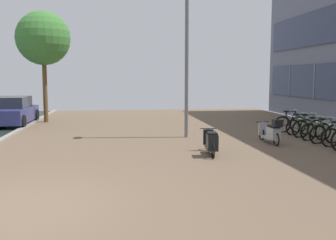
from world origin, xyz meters
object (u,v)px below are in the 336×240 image
Objects in this scene: scooter_near at (272,132)px; street_tree at (43,39)px; bicycle_rack_05 at (316,131)px; bicycle_rack_08 at (290,124)px; parked_car_far at (11,112)px; lamp_post at (187,41)px; bicycle_rack_04 at (325,134)px; bicycle_rack_07 at (300,127)px; bicycle_rack_06 at (308,128)px; scooter_mid at (211,142)px.

street_tree is (-8.93, 7.69, 3.83)m from scooter_near.
bicycle_rack_05 is 0.75× the size of scooter_near.
street_tree reaches higher than bicycle_rack_08.
parked_car_far is 9.68m from lamp_post.
bicycle_rack_05 is 1.98m from scooter_near.
bicycle_rack_04 is at bearing -29.56° from parked_car_far.
lamp_post reaches higher than bicycle_rack_07.
bicycle_rack_04 is 2.69m from bicycle_rack_08.
bicycle_rack_05 reaches higher than scooter_near.
lamp_post reaches higher than street_tree.
bicycle_rack_06 is 0.20× the size of lamp_post.
lamp_post is at bearing 156.13° from bicycle_rack_04.
bicycle_rack_08 is 5.68m from lamp_post.
bicycle_rack_08 is (-0.08, 1.35, 0.00)m from bicycle_rack_06.
bicycle_rack_05 is at bearing -92.79° from bicycle_rack_07.
bicycle_rack_08 is at bearing 96.96° from bicycle_rack_07.
street_tree is (-10.91, 6.53, 3.90)m from bicycle_rack_06.
lamp_post is (-4.64, 0.00, 3.34)m from bicycle_rack_07.
scooter_near is 3.01m from scooter_mid.
lamp_post reaches higher than bicycle_rack_08.
scooter_mid is (-4.54, -3.43, 0.06)m from bicycle_rack_07.
parked_car_far reaches higher than bicycle_rack_05.
bicycle_rack_04 is 0.23× the size of street_tree.
scooter_mid is 11.49m from parked_car_far.
bicycle_rack_06 reaches higher than scooter_mid.
bicycle_rack_07 is at bearing 37.06° from scooter_mid.
bicycle_rack_08 is 0.83× the size of scooter_mid.
parked_car_far is at bearing 155.53° from bicycle_rack_06.
scooter_mid is at bearing -162.51° from bicycle_rack_04.
bicycle_rack_08 is at bearing 90.21° from bicycle_rack_04.
parked_car_far is at bearing 158.16° from bicycle_rack_07.
scooter_mid is at bearing -46.91° from parked_car_far.
bicycle_rack_04 is at bearing -89.79° from bicycle_rack_08.
bicycle_rack_05 is at bearing 89.43° from bicycle_rack_04.
bicycle_rack_04 is 6.00m from lamp_post.
bicycle_rack_05 is at bearing -16.42° from lamp_post.
bicycle_rack_06 is at bearing 86.91° from bicycle_rack_04.
bicycle_rack_05 is 2.02m from bicycle_rack_08.
bicycle_rack_07 is 0.94× the size of bicycle_rack_08.
bicycle_rack_04 is at bearing 17.49° from scooter_mid.
bicycle_rack_05 is at bearing 24.95° from scooter_mid.
street_tree is at bearing 139.25° from scooter_near.
bicycle_rack_08 is at bearing 42.62° from scooter_mid.
parked_car_far reaches higher than bicycle_rack_08.
bicycle_rack_05 is 1.35m from bicycle_rack_07.
bicycle_rack_08 reaches higher than scooter_mid.
bicycle_rack_08 reaches higher than bicycle_rack_05.
scooter_near is at bearing -34.67° from lamp_post.
bicycle_rack_05 is at bearing -27.12° from parked_car_far.
scooter_mid is 0.25× the size of lamp_post.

